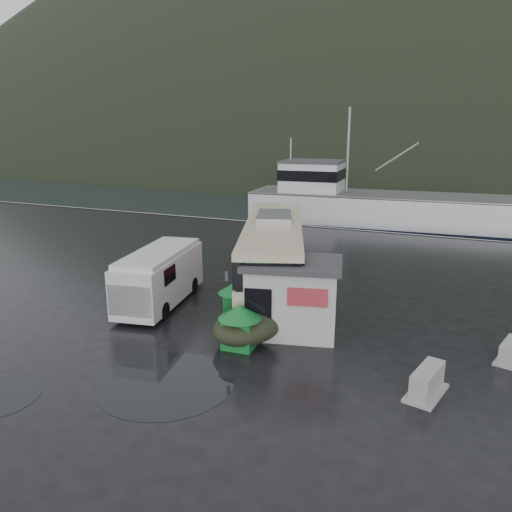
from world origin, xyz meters
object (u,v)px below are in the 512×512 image
at_px(waste_bin_left, 237,317).
at_px(dome_tent, 249,341).
at_px(ticket_kiosk, 291,332).
at_px(white_van, 161,303).
at_px(jersey_barrier_a, 290,329).
at_px(jersey_barrier_b, 426,395).
at_px(coach_bus, 273,288).
at_px(fishing_trawler, 380,216).
at_px(waste_bin_right, 240,346).
at_px(jersey_barrier_c, 509,361).

bearing_deg(waste_bin_left, dome_tent, -54.61).
xyz_separation_m(waste_bin_left, ticket_kiosk, (2.63, -0.57, 0.00)).
bearing_deg(white_van, jersey_barrier_a, -14.87).
bearing_deg(jersey_barrier_b, coach_bus, 135.62).
bearing_deg(jersey_barrier_b, fishing_trawler, 101.76).
distance_m(jersey_barrier_a, fishing_trawler, 26.92).
xyz_separation_m(waste_bin_left, waste_bin_right, (1.34, -2.59, 0.00)).
bearing_deg(white_van, jersey_barrier_c, -10.60).
height_order(jersey_barrier_b, fishing_trawler, fishing_trawler).
bearing_deg(waste_bin_right, coach_bus, 101.02).
height_order(waste_bin_right, jersey_barrier_c, waste_bin_right).
bearing_deg(jersey_barrier_b, jersey_barrier_c, 54.56).
bearing_deg(fishing_trawler, ticket_kiosk, -91.63).
bearing_deg(jersey_barrier_b, ticket_kiosk, 151.09).
relative_size(waste_bin_left, jersey_barrier_b, 0.89).
bearing_deg(white_van, dome_tent, -32.00).
height_order(white_van, jersey_barrier_b, white_van).
height_order(white_van, waste_bin_right, white_van).
distance_m(coach_bus, jersey_barrier_a, 5.26).
bearing_deg(jersey_barrier_c, coach_bus, 157.55).
relative_size(dome_tent, ticket_kiosk, 0.84).
relative_size(dome_tent, jersey_barrier_a, 1.78).
height_order(white_van, ticket_kiosk, ticket_kiosk).
bearing_deg(jersey_barrier_b, white_van, 162.82).
distance_m(waste_bin_left, jersey_barrier_a, 2.53).
relative_size(waste_bin_left, jersey_barrier_a, 0.89).
bearing_deg(jersey_barrier_b, jersey_barrier_a, 150.31).
relative_size(waste_bin_left, waste_bin_right, 0.97).
bearing_deg(dome_tent, jersey_barrier_c, 12.39).
bearing_deg(fishing_trawler, white_van, -105.51).
relative_size(ticket_kiosk, jersey_barrier_a, 2.10).
bearing_deg(waste_bin_right, dome_tent, 82.70).
bearing_deg(waste_bin_left, coach_bus, 89.84).
relative_size(coach_bus, ticket_kiosk, 3.43).
distance_m(waste_bin_right, jersey_barrier_b, 6.61).
relative_size(waste_bin_left, ticket_kiosk, 0.42).
relative_size(coach_bus, jersey_barrier_c, 8.66).
bearing_deg(dome_tent, ticket_kiosk, 49.49).
relative_size(waste_bin_right, jersey_barrier_c, 1.10).
distance_m(ticket_kiosk, jersey_barrier_b, 6.00).
xyz_separation_m(waste_bin_left, jersey_barrier_c, (10.33, -0.03, 0.00)).
height_order(jersey_barrier_a, fishing_trawler, fishing_trawler).
distance_m(waste_bin_left, ticket_kiosk, 2.69).
xyz_separation_m(white_van, ticket_kiosk, (6.49, -0.73, 0.00)).
height_order(waste_bin_left, jersey_barrier_a, waste_bin_left).
distance_m(coach_bus, jersey_barrier_c, 11.17).
bearing_deg(waste_bin_right, fishing_trawler, 89.40).
distance_m(coach_bus, white_van, 5.62).
xyz_separation_m(white_van, fishing_trawler, (5.50, 26.35, 0.00)).
distance_m(ticket_kiosk, jersey_barrier_a, 0.21).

